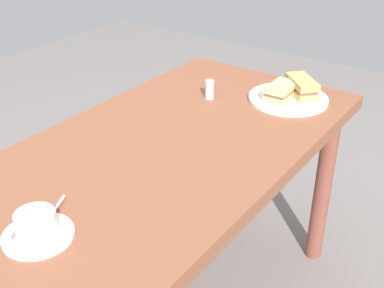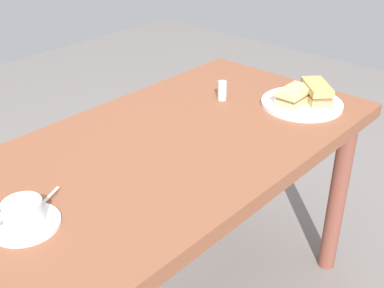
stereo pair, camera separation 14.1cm
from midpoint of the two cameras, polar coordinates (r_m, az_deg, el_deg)
name	(u,v)px [view 2 (the right image)]	position (r m, az deg, el deg)	size (l,w,h in m)	color
dining_table	(174,168)	(1.54, 0.47, -2.83)	(1.36, 0.73, 0.73)	brown
sandwich_plate	(302,103)	(1.77, 14.83, 4.50)	(0.28, 0.28, 0.01)	white
sandwich_front	(294,95)	(1.75, 14.04, 5.45)	(0.14, 0.08, 0.05)	#D4BC77
sandwich_back	(316,92)	(1.79, 16.43, 5.78)	(0.15, 0.16, 0.06)	tan
coffee_saucer	(26,224)	(1.18, -15.49, -9.01)	(0.16, 0.16, 0.01)	white
coffee_cup	(22,212)	(1.16, -15.77, -7.69)	(0.12, 0.09, 0.06)	white
spoon	(44,201)	(1.23, -13.63, -6.59)	(0.09, 0.05, 0.01)	silver
salt_shaker	(222,91)	(1.76, 5.82, 6.12)	(0.03, 0.03, 0.07)	silver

